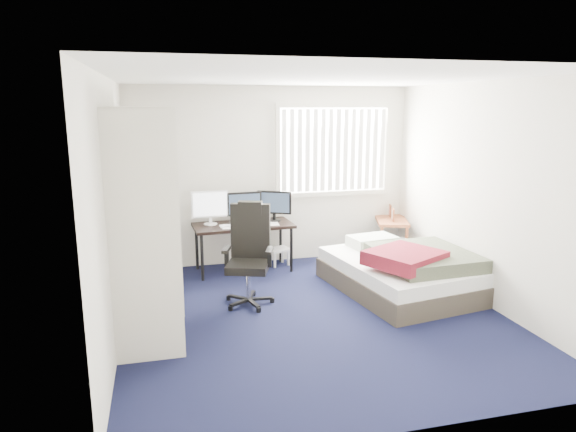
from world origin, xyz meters
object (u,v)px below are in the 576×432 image
(nightstand, at_px, (391,223))
(bed, at_px, (403,270))
(desk, at_px, (243,220))
(office_chair, at_px, (249,265))

(nightstand, height_order, bed, nightstand)
(desk, bearing_deg, bed, -36.54)
(office_chair, distance_m, bed, 1.89)
(desk, xyz_separation_m, office_chair, (-0.12, -1.18, -0.26))
(desk, height_order, office_chair, office_chair)
(desk, xyz_separation_m, bed, (1.75, -1.30, -0.44))
(desk, relative_size, office_chair, 1.19)
(desk, distance_m, bed, 2.22)
(office_chair, height_order, bed, office_chair)
(desk, xyz_separation_m, nightstand, (2.23, 0.09, -0.18))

